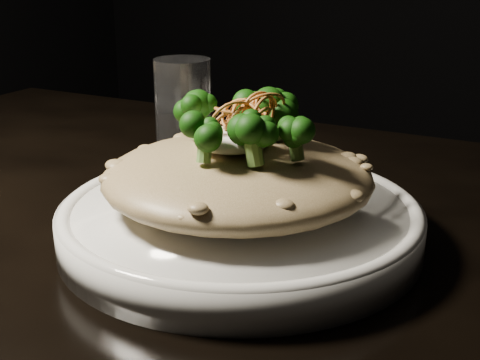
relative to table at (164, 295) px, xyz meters
The scene contains 7 objects.
table is the anchor object (origin of this frame).
plate 0.14m from the table, ahead, with size 0.31×0.31×0.03m, color white.
risotto 0.17m from the table, ahead, with size 0.23×0.23×0.05m, color brown.
broccoli 0.21m from the table, 10.24° to the right, with size 0.13×0.13×0.05m, color black, non-canonical shape.
cheese 0.19m from the table, 12.37° to the right, with size 0.06×0.06×0.02m, color white.
shallots 0.22m from the table, ahead, with size 0.06×0.06×0.04m, color #93501F, non-canonical shape.
drinking_glass 0.24m from the table, 115.53° to the left, with size 0.07×0.07×0.12m, color silver.
Camera 1 is at (0.34, -0.48, 0.99)m, focal length 50.00 mm.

